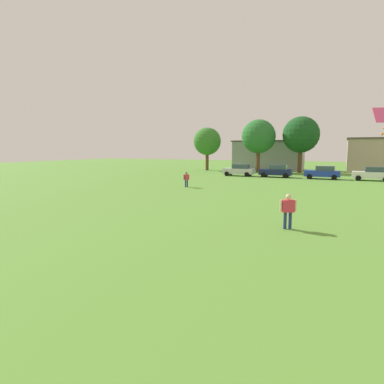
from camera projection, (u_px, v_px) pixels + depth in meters
name	position (u px, v px, depth m)	size (l,w,h in m)	color
ground_plane	(232.00, 188.00, 31.68)	(160.00, 160.00, 0.00)	#568C33
adult_bystander	(288.00, 208.00, 15.28)	(0.72, 0.53, 1.68)	navy
bystander_near_trees	(186.00, 178.00, 32.41)	(0.46, 0.67, 1.53)	navy
parked_car_silver_0	(239.00, 170.00, 46.21)	(4.30, 2.02, 1.68)	silver
parked_car_navy_1	(276.00, 171.00, 44.08)	(4.30, 2.02, 1.68)	#141E4C
parked_car_blue_2	(323.00, 172.00, 41.40)	(4.30, 2.02, 1.68)	#1E38AD
parked_car_white_3	(373.00, 174.00, 39.18)	(4.30, 2.02, 1.68)	white
tree_far_left	(207.00, 141.00, 58.36)	(4.94, 4.94, 7.70)	brown
tree_center	(259.00, 137.00, 53.75)	(5.60, 5.60, 8.73)	brown
tree_far_right	(301.00, 135.00, 52.09)	(5.81, 5.81, 9.05)	brown
house_left	(268.00, 155.00, 61.13)	(12.95, 6.44, 5.43)	#9999A3
house_right	(378.00, 155.00, 53.56)	(9.65, 8.09, 5.67)	tan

